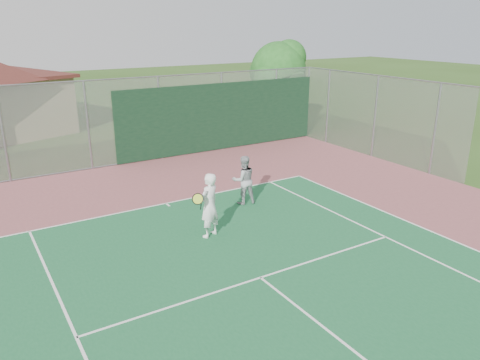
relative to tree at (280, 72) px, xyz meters
name	(u,v)px	position (x,y,z in m)	size (l,w,h in m)	color
back_fence	(163,120)	(-7.51, -1.98, -1.48)	(20.08, 0.11, 3.53)	gray
side_fence_right	(375,117)	(0.38, -6.46, -1.40)	(0.08, 9.00, 3.50)	gray
tree	(280,72)	(0.00, 0.00, 0.00)	(3.44, 3.26, 4.79)	#3D2616
player_white_front	(209,206)	(-9.57, -9.98, -2.25)	(1.04, 0.76, 1.80)	white
player_grey_back	(244,180)	(-7.46, -8.37, -2.36)	(0.87, 0.74, 1.59)	#989A9C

